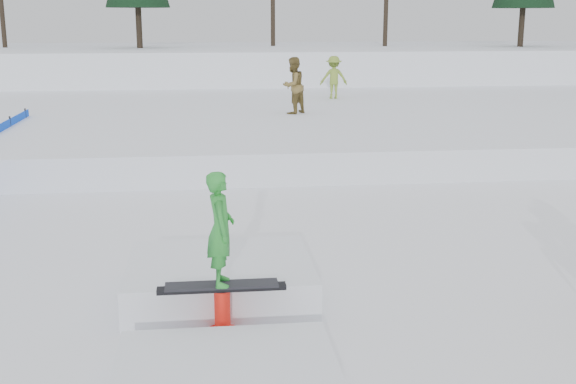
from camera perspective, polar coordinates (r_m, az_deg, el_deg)
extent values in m
plane|color=white|center=(10.30, -1.49, -8.66)|extent=(120.00, 120.00, 0.00)
cube|color=white|center=(39.59, -5.50, 9.63)|extent=(60.00, 14.00, 2.40)
cube|color=white|center=(25.74, -4.74, 5.75)|extent=(50.00, 18.00, 0.80)
cylinder|color=black|center=(22.76, -21.03, 4.24)|extent=(0.05, 0.05, 1.10)
cylinder|color=black|center=(24.59, -19.97, 4.96)|extent=(0.05, 0.05, 1.10)
cylinder|color=black|center=(38.13, -11.69, 12.58)|extent=(0.30, 0.30, 2.00)
cylinder|color=black|center=(41.10, 17.96, 12.27)|extent=(0.30, 0.30, 2.00)
imported|color=brown|center=(23.99, 0.40, 8.41)|extent=(1.14, 1.13, 1.86)
imported|color=olive|center=(28.65, 3.63, 9.03)|extent=(1.08, 0.64, 1.65)
cube|color=white|center=(10.41, -5.40, -6.86)|extent=(2.60, 2.20, 0.54)
cube|color=white|center=(8.17, -4.94, -13.76)|extent=(2.40, 1.60, 0.30)
cylinder|color=#FE2B1C|center=(9.30, -5.17, -11.03)|extent=(0.44, 0.44, 0.06)
cylinder|color=#FE2B1C|center=(9.20, -5.20, -9.50)|extent=(0.20, 0.20, 0.60)
cube|color=black|center=(9.07, -5.25, -7.59)|extent=(1.60, 0.16, 0.06)
cube|color=black|center=(9.05, -5.26, -7.32)|extent=(1.40, 0.28, 0.03)
imported|color=green|center=(8.82, -5.36, -2.90)|extent=(0.34, 0.52, 1.42)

